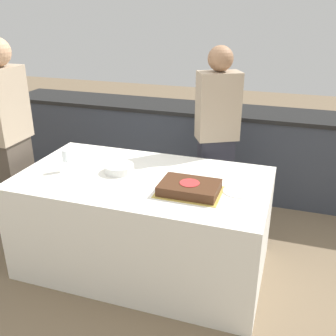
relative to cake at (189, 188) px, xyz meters
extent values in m
plane|color=#7A664C|center=(-0.39, 0.13, -0.81)|extent=(14.00, 14.00, 0.00)
cube|color=#333842|center=(-0.39, 1.72, -0.37)|extent=(4.40, 0.55, 0.88)
cube|color=black|center=(-0.39, 1.72, 0.09)|extent=(4.40, 0.58, 0.04)
cube|color=white|center=(-0.39, 0.13, -0.42)|extent=(1.85, 1.02, 0.77)
cube|color=gold|center=(0.00, 0.00, -0.03)|extent=(0.43, 0.32, 0.00)
cube|color=#472816|center=(0.00, 0.00, 0.00)|extent=(0.39, 0.28, 0.07)
cylinder|color=red|center=(0.00, 0.00, 0.04)|extent=(0.14, 0.14, 0.00)
cylinder|color=white|center=(-0.60, 0.17, -0.01)|extent=(0.22, 0.22, 0.06)
cylinder|color=white|center=(-0.99, 0.06, -0.03)|extent=(0.06, 0.06, 0.00)
cylinder|color=white|center=(-0.99, 0.06, 0.01)|extent=(0.01, 0.01, 0.07)
cylinder|color=white|center=(-0.99, 0.06, 0.09)|extent=(0.05, 0.05, 0.09)
cylinder|color=white|center=(-0.09, 0.30, -0.03)|extent=(0.21, 0.21, 0.00)
cylinder|color=white|center=(0.31, 0.11, -0.03)|extent=(0.21, 0.21, 0.00)
cube|color=#282833|center=(0.00, 0.86, -0.37)|extent=(0.33, 0.28, 0.88)
cube|color=tan|center=(0.00, 0.86, 0.36)|extent=(0.40, 0.34, 0.57)
sphere|color=#936B4C|center=(0.00, 0.86, 0.74)|extent=(0.21, 0.21, 0.21)
cube|color=#4C4238|center=(-1.54, 0.13, -0.34)|extent=(0.16, 0.30, 0.94)
cube|color=tan|center=(-1.54, 0.13, 0.42)|extent=(0.20, 0.36, 0.58)
camera|label=1|loc=(0.62, -2.31, 1.16)|focal=42.00mm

